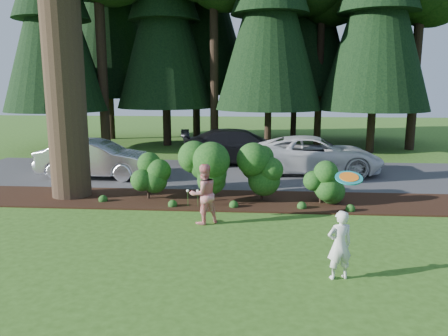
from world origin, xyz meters
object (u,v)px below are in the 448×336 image
at_px(car_dark_suv, 241,146).
at_px(frisbee, 349,178).
at_px(child, 339,245).
at_px(car_white_suv, 314,155).
at_px(car_silver_wagon, 96,159).
at_px(adult, 203,194).

distance_m(car_dark_suv, frisbee, 12.37).
distance_m(car_dark_suv, child, 12.20).
bearing_deg(car_white_suv, car_silver_wagon, 103.59).
relative_size(car_white_suv, frisbee, 11.16).
xyz_separation_m(child, adult, (-2.96, 3.14, 0.13)).
bearing_deg(car_dark_suv, child, -178.62).
bearing_deg(adult, child, 99.29).
relative_size(car_silver_wagon, car_dark_suv, 0.82).
distance_m(car_dark_suv, adult, 8.85).
height_order(car_silver_wagon, car_dark_suv, car_dark_suv).
relative_size(car_dark_suv, child, 4.09).
bearing_deg(frisbee, car_dark_suv, 101.25).
xyz_separation_m(adult, frisbee, (3.04, -3.25, 1.19)).
xyz_separation_m(car_dark_suv, adult, (-0.64, -8.83, -0.03)).
xyz_separation_m(child, frisbee, (0.08, -0.11, 1.32)).
height_order(car_white_suv, child, car_white_suv).
relative_size(car_silver_wagon, car_white_suv, 0.82).
height_order(car_silver_wagon, adult, adult).
height_order(child, frisbee, frisbee).
bearing_deg(car_silver_wagon, car_white_suv, -78.19).
bearing_deg(adult, car_silver_wagon, -81.36).
relative_size(car_white_suv, child, 4.07).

